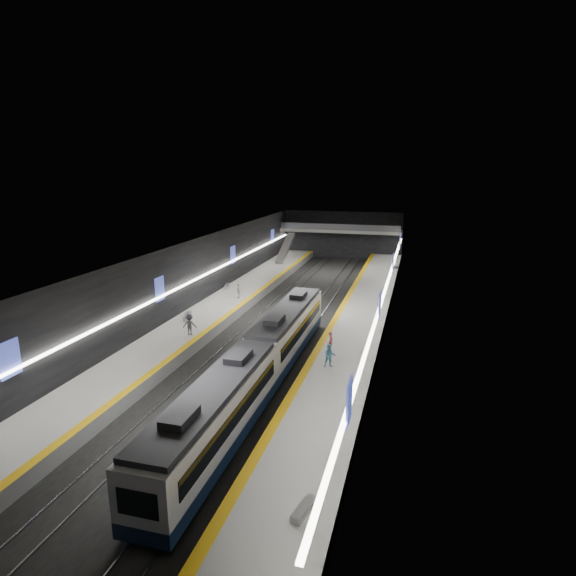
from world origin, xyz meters
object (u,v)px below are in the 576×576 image
(escalator, at_px, (285,248))
(bench_right_far, at_px, (395,266))
(bench_left_near, at_px, (188,316))
(passenger_left_b, at_px, (190,325))
(passenger_left_a, at_px, (239,291))
(bench_right_near, at_px, (304,510))
(bench_left_far, at_px, (227,286))
(passenger_right_b, at_px, (330,356))
(passenger_right_a, at_px, (331,341))
(train, at_px, (259,363))

(escalator, height_order, bench_right_far, escalator)
(bench_left_near, height_order, passenger_left_b, passenger_left_b)
(passenger_left_a, bearing_deg, bench_right_near, 10.78)
(bench_left_far, distance_m, passenger_left_b, 16.80)
(escalator, xyz_separation_m, passenger_left_a, (1.06, -23.24, -1.06))
(passenger_left_a, bearing_deg, passenger_left_b, -13.67)
(bench_right_far, height_order, passenger_right_b, passenger_right_b)
(passenger_right_a, bearing_deg, bench_left_near, 70.57)
(escalator, relative_size, bench_right_near, 4.90)
(passenger_right_b, bearing_deg, escalator, 88.55)
(escalator, xyz_separation_m, passenger_right_b, (14.37, -39.32, -1.02))
(passenger_right_a, distance_m, passenger_left_a, 18.02)
(bench_left_far, relative_size, bench_right_near, 1.08)
(train, distance_m, passenger_right_a, 7.70)
(bench_right_far, distance_m, passenger_left_b, 37.45)
(bench_right_far, bearing_deg, passenger_right_b, -108.44)
(passenger_right_a, xyz_separation_m, passenger_left_b, (-12.54, 0.25, 0.17))
(passenger_left_b, bearing_deg, passenger_left_a, -101.61)
(passenger_right_a, xyz_separation_m, passenger_left_a, (-12.78, 12.71, 0.08))
(train, bearing_deg, escalator, 103.20)
(bench_right_near, distance_m, passenger_right_a, 19.00)
(bench_left_far, bearing_deg, escalator, 68.51)
(escalator, relative_size, passenger_left_a, 4.73)
(bench_left_near, height_order, bench_left_far, bench_left_near)
(passenger_right_a, bearing_deg, train, 147.05)
(passenger_right_a, distance_m, passenger_left_b, 12.54)
(bench_left_near, xyz_separation_m, passenger_right_b, (15.40, -7.74, 0.63))
(train, bearing_deg, passenger_right_a, 60.07)
(escalator, bearing_deg, bench_right_near, -73.59)
(passenger_left_a, relative_size, passenger_left_b, 0.91)
(train, distance_m, passenger_right_b, 5.48)
(passenger_right_b, distance_m, passenger_left_a, 20.87)
(bench_left_near, distance_m, bench_right_near, 28.89)
(bench_right_far, bearing_deg, escalator, 159.84)
(escalator, height_order, passenger_left_a, escalator)
(escalator, distance_m, passenger_left_a, 23.29)
(bench_left_near, height_order, passenger_right_b, passenger_right_b)
(bench_right_near, height_order, passenger_left_b, passenger_left_b)
(passenger_left_a, height_order, passenger_left_b, passenger_left_b)
(bench_right_near, relative_size, passenger_left_b, 0.88)
(escalator, xyz_separation_m, passenger_left_b, (1.30, -35.70, -0.97))
(train, xyz_separation_m, passenger_right_b, (4.37, 3.30, -0.32))
(bench_right_far, bearing_deg, passenger_right_a, -109.71)
(bench_left_far, height_order, bench_right_far, bench_right_far)
(bench_left_near, bearing_deg, passenger_left_b, -77.93)
(bench_left_near, bearing_deg, passenger_right_a, -33.76)
(bench_left_far, distance_m, passenger_right_a, 23.03)
(escalator, distance_m, passenger_right_a, 38.54)
(bench_left_near, distance_m, passenger_right_a, 15.51)
(train, bearing_deg, bench_right_far, 80.29)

